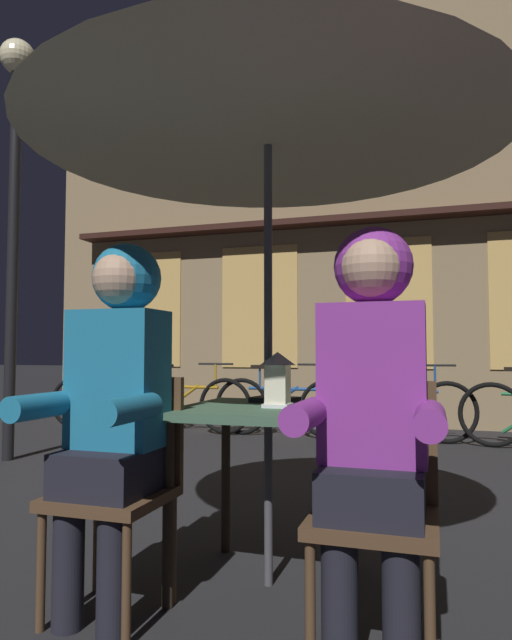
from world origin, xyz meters
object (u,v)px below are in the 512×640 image
lantern (278,378)px  person_right_hooded (372,390)px  bicycle_fourth (398,410)px  book (275,400)px  cafe_table (268,431)px  chair_right (375,497)px  bicycle_third (283,406)px  chair_left (122,477)px  bicycle_nearest (115,401)px  street_lamp (15,163)px  person_left_hooded (115,385)px  patio_umbrella (268,103)px  bicycle_second (185,403)px

lantern → person_right_hooded: bearing=-42.9°
bicycle_fourth → book: (-0.33, -3.65, 0.41)m
cafe_table → chair_right: size_ratio=0.85×
bicycle_third → chair_left: bearing=-83.4°
chair_left → chair_right: same height
bicycle_third → person_right_hooded: bearing=-71.4°
bicycle_nearest → person_right_hooded: bearing=-49.8°
lantern → bicycle_nearest: lantern is taller
street_lamp → bicycle_nearest: size_ratio=2.35×
chair_left → book: (0.45, 0.56, 0.26)m
lantern → person_right_hooded: person_right_hooded is taller
cafe_table → lantern: size_ratio=3.20×
person_left_hooded → bicycle_nearest: 5.06m
person_left_hooded → bicycle_fourth: bearing=79.6°
bicycle_nearest → patio_umbrella: bearing=-50.8°
person_left_hooded → street_lamp: bearing=137.9°
bicycle_third → book: bearing=-75.6°
book → patio_umbrella: bearing=-71.6°
lantern → patio_umbrella: bearing=152.1°
chair_left → bicycle_second: 4.57m
patio_umbrella → book: 1.32m
chair_right → bicycle_nearest: bearing=130.6°
chair_left → bicycle_fourth: 4.28m
bicycle_fourth → street_lamp: bearing=-148.6°
cafe_table → person_right_hooded: size_ratio=0.53×
chair_right → person_right_hooded: person_right_hooded is taller
chair_left → bicycle_second: bearing=111.9°
bicycle_second → book: (2.16, -3.67, 0.41)m
cafe_table → bicycle_second: bearing=119.5°
cafe_table → bicycle_fourth: bearing=85.5°
chair_right → chair_left: bearing=180.0°
cafe_table → bicycle_third: 4.03m
lantern → chair_left: 0.73m
cafe_table → bicycle_second: (-2.19, 3.87, -0.29)m
patio_umbrella → bicycle_nearest: (-3.14, 3.85, -1.71)m
bicycle_third → chair_right: bearing=-71.2°
bicycle_nearest → lantern: bearing=-50.6°
book → bicycle_fourth: bearing=95.5°
bicycle_second → person_right_hooded: bearing=-58.2°
person_right_hooded → book: person_right_hooded is taller
chair_left → bicycle_third: bearing=96.6°
bicycle_second → book: bicycle_second is taller
cafe_table → book: 0.23m
cafe_table → chair_left: chair_left is taller
lantern → chair_left: (-0.53, -0.34, -0.37)m
street_lamp → bicycle_fourth: size_ratio=2.36×
person_right_hooded → street_lamp: (-3.46, 2.26, 1.87)m
bicycle_second → bicycle_fourth: size_ratio=1.02×
street_lamp → bicycle_nearest: bearing=94.5°
patio_umbrella → bicycle_third: 4.37m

